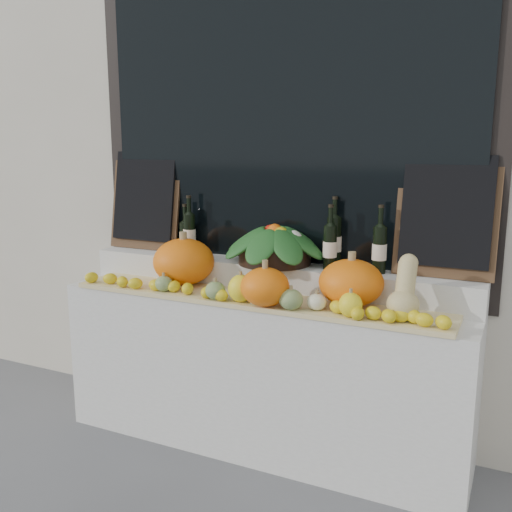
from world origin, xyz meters
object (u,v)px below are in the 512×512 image
produce_bowl (275,244)px  wine_bottle_tall (334,241)px  pumpkin_right (351,283)px  butternut_squash (405,292)px  pumpkin_left (184,262)px

produce_bowl → wine_bottle_tall: 0.33m
pumpkin_right → wine_bottle_tall: bearing=124.1°
pumpkin_right → wine_bottle_tall: size_ratio=0.85×
pumpkin_right → butternut_squash: size_ratio=1.11×
produce_bowl → wine_bottle_tall: bearing=13.5°
pumpkin_left → produce_bowl: produce_bowl is taller
produce_bowl → wine_bottle_tall: wine_bottle_tall is taller
butternut_squash → produce_bowl: produce_bowl is taller
produce_bowl → wine_bottle_tall: (0.32, 0.08, 0.03)m
butternut_squash → wine_bottle_tall: bearing=143.0°
pumpkin_right → butternut_squash: (0.28, -0.08, 0.00)m
wine_bottle_tall → pumpkin_left: bearing=-162.9°
butternut_squash → wine_bottle_tall: (-0.46, 0.34, 0.15)m
pumpkin_right → butternut_squash: butternut_squash is taller
produce_bowl → pumpkin_left: bearing=-160.6°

